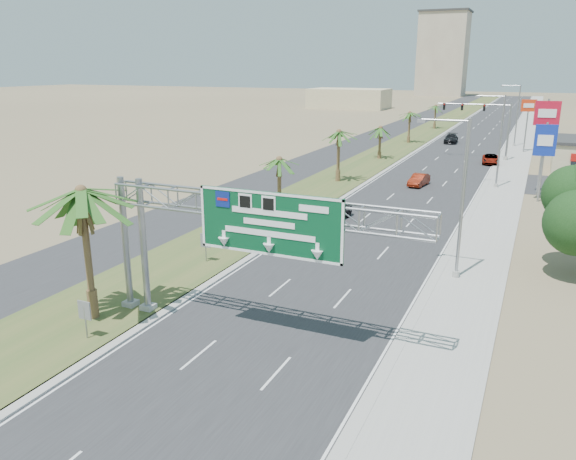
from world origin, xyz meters
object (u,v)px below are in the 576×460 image
at_px(palm_near, 81,192).
at_px(pole_sign_red_near, 546,120).
at_px(signal_mast, 494,126).
at_px(car_far, 451,139).
at_px(pole_sign_blue, 545,144).
at_px(sign_gantry, 244,217).
at_px(pole_sign_red_far, 528,110).
at_px(car_mid_lane, 419,180).
at_px(car_right_lane, 491,159).
at_px(car_left_lane, 335,211).

distance_m(palm_near, pole_sign_red_near, 46.84).
distance_m(signal_mast, pole_sign_red_near, 23.21).
relative_size(signal_mast, car_far, 1.95).
xyz_separation_m(car_far, pole_sign_blue, (14.65, -41.45, 4.99)).
distance_m(sign_gantry, pole_sign_red_near, 42.00).
bearing_deg(pole_sign_red_far, pole_sign_red_near, -85.44).
distance_m(palm_near, car_mid_lane, 42.97).
bearing_deg(pole_sign_blue, car_mid_lane, 167.37).
bearing_deg(car_far, pole_sign_red_far, -33.40).
relative_size(sign_gantry, car_mid_lane, 4.13).
bearing_deg(car_right_lane, pole_sign_red_far, 68.78).
xyz_separation_m(car_left_lane, car_mid_lane, (3.77, 17.43, -0.10)).
bearing_deg(pole_sign_red_far, signal_mast, -113.00).
xyz_separation_m(palm_near, car_far, (6.40, 80.30, -6.17)).
relative_size(signal_mast, car_left_lane, 2.28).
xyz_separation_m(palm_near, car_left_lane, (4.93, 24.19, -6.16)).
distance_m(car_left_lane, car_mid_lane, 17.83).
bearing_deg(car_left_lane, sign_gantry, -76.91).
bearing_deg(palm_near, car_right_lane, 76.30).
bearing_deg(signal_mast, car_far, 116.03).
bearing_deg(car_right_lane, car_mid_lane, -113.29).
height_order(car_right_lane, car_far, car_far).
xyz_separation_m(signal_mast, pole_sign_red_near, (6.55, -22.08, 2.92)).
height_order(sign_gantry, pole_sign_red_far, pole_sign_red_far).
bearing_deg(car_left_lane, pole_sign_red_near, 52.81).
relative_size(signal_mast, pole_sign_red_far, 1.25).
distance_m(sign_gantry, signal_mast, 62.37).
xyz_separation_m(palm_near, car_right_lane, (14.70, 60.30, -6.27)).
distance_m(sign_gantry, pole_sign_blue, 39.12).
height_order(sign_gantry, car_left_lane, sign_gantry).
height_order(car_right_lane, pole_sign_red_far, pole_sign_red_far).
distance_m(car_left_lane, car_far, 56.13).
bearing_deg(pole_sign_red_near, palm_near, -116.54).
relative_size(car_mid_lane, pole_sign_blue, 0.52).
bearing_deg(car_mid_lane, pole_sign_red_far, 79.94).
distance_m(signal_mast, car_left_lane, 41.09).
relative_size(pole_sign_blue, pole_sign_red_far, 0.94).
bearing_deg(pole_sign_red_near, pole_sign_red_far, 94.56).
relative_size(car_far, pole_sign_red_far, 0.64).
relative_size(palm_near, car_left_lane, 1.85).
distance_m(palm_near, car_left_lane, 25.45).
height_order(palm_near, car_mid_lane, palm_near).
bearing_deg(palm_near, pole_sign_blue, 61.55).
relative_size(signal_mast, car_right_lane, 2.18).
xyz_separation_m(car_right_lane, car_far, (-8.30, 20.00, 0.11)).
height_order(signal_mast, car_left_lane, signal_mast).
bearing_deg(pole_sign_blue, car_left_lane, -137.71).
height_order(pole_sign_red_near, pole_sign_blue, pole_sign_red_near).
bearing_deg(car_left_lane, pole_sign_red_far, 79.61).
bearing_deg(palm_near, pole_sign_red_near, 63.46).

